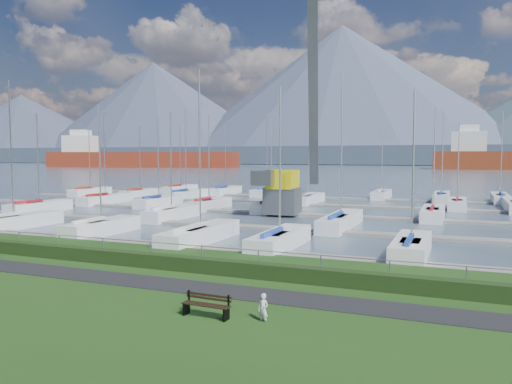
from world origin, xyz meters
The scene contains 12 objects.
path centered at (0.00, -3.00, 0.01)m, with size 160.00×2.00×0.04m, color black.
water centered at (0.00, 260.00, -0.40)m, with size 800.00×540.00×0.20m, color #475969.
hedge centered at (0.00, -0.40, 0.35)m, with size 80.00×0.70×0.70m, color black.
fence centered at (0.00, 0.00, 1.20)m, with size 0.04×0.04×80.00m, color gray.
foothill centered at (0.00, 330.00, 6.00)m, with size 900.00×80.00×12.00m, color #3E4A5B.
mountains centered at (7.35, 404.62, 46.68)m, with size 1190.00×360.00×115.00m.
docks centered at (0.00, 26.00, -0.22)m, with size 90.00×41.60×0.25m.
bench_right centered at (5.56, -6.26, 0.42)m, with size 1.82×0.50×0.85m.
person centered at (7.56, -5.93, 0.55)m, with size 0.40×0.26×1.10m, color silver.
crane centered at (-2.05, 26.35, 5.33)m, with size 5.87×13.23×22.35m.
cargo_ship_west centered at (-140.53, 192.26, 3.56)m, with size 99.17×37.27×21.50m.
sailboat_fleet centered at (0.25, 27.89, 5.38)m, with size 76.25×49.43×13.72m.
Camera 1 is at (13.59, -21.41, 5.63)m, focal length 35.00 mm.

